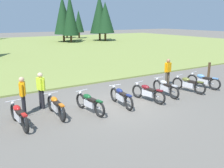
{
  "coord_description": "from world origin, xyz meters",
  "views": [
    {
      "loc": [
        -6.11,
        -9.21,
        3.96
      ],
      "look_at": [
        0.0,
        0.6,
        0.9
      ],
      "focal_mm": 39.44,
      "sensor_mm": 36.0,
      "label": 1
    }
  ],
  "objects_px": {
    "rider_in_hivis_vest": "(23,94)",
    "rider_with_back_turned": "(41,88)",
    "motorcycle_sky_blue": "(203,81)",
    "motorcycle_british_green": "(90,103)",
    "rider_near_row_end": "(168,71)",
    "motorcycle_red": "(19,115)",
    "trail_marker_post": "(209,70)",
    "motorcycle_maroon": "(148,92)",
    "motorcycle_orange": "(56,106)",
    "motorcycle_silver": "(165,87)",
    "motorcycle_olive": "(188,84)",
    "motorcycle_navy": "(121,97)"
  },
  "relations": [
    {
      "from": "motorcycle_silver",
      "to": "trail_marker_post",
      "type": "xyz_separation_m",
      "value": [
        5.28,
        1.29,
        0.12
      ]
    },
    {
      "from": "motorcycle_british_green",
      "to": "motorcycle_sky_blue",
      "type": "xyz_separation_m",
      "value": [
        7.52,
        0.02,
        0.0
      ]
    },
    {
      "from": "rider_near_row_end",
      "to": "rider_in_hivis_vest",
      "type": "bearing_deg",
      "value": -178.27
    },
    {
      "from": "rider_near_row_end",
      "to": "rider_in_hivis_vest",
      "type": "height_order",
      "value": "same"
    },
    {
      "from": "motorcycle_olive",
      "to": "rider_in_hivis_vest",
      "type": "bearing_deg",
      "value": 171.69
    },
    {
      "from": "motorcycle_sky_blue",
      "to": "rider_near_row_end",
      "type": "bearing_deg",
      "value": 136.85
    },
    {
      "from": "motorcycle_navy",
      "to": "motorcycle_silver",
      "type": "relative_size",
      "value": 1.0
    },
    {
      "from": "motorcycle_orange",
      "to": "rider_with_back_turned",
      "type": "height_order",
      "value": "rider_with_back_turned"
    },
    {
      "from": "motorcycle_navy",
      "to": "motorcycle_maroon",
      "type": "relative_size",
      "value": 1.01
    },
    {
      "from": "motorcycle_orange",
      "to": "rider_in_hivis_vest",
      "type": "height_order",
      "value": "rider_in_hivis_vest"
    },
    {
      "from": "motorcycle_red",
      "to": "trail_marker_post",
      "type": "height_order",
      "value": "trail_marker_post"
    },
    {
      "from": "motorcycle_olive",
      "to": "motorcycle_red",
      "type": "bearing_deg",
      "value": 178.72
    },
    {
      "from": "motorcycle_navy",
      "to": "trail_marker_post",
      "type": "xyz_separation_m",
      "value": [
        8.18,
        1.38,
        0.12
      ]
    },
    {
      "from": "motorcycle_red",
      "to": "motorcycle_maroon",
      "type": "relative_size",
      "value": 1.01
    },
    {
      "from": "motorcycle_navy",
      "to": "motorcycle_sky_blue",
      "type": "xyz_separation_m",
      "value": [
        5.86,
        0.02,
        0.0
      ]
    },
    {
      "from": "motorcycle_silver",
      "to": "motorcycle_sky_blue",
      "type": "xyz_separation_m",
      "value": [
        2.97,
        -0.07,
        0.0
      ]
    },
    {
      "from": "motorcycle_maroon",
      "to": "rider_with_back_turned",
      "type": "distance_m",
      "value": 5.11
    },
    {
      "from": "motorcycle_maroon",
      "to": "motorcycle_silver",
      "type": "xyz_separation_m",
      "value": [
        1.38,
        0.21,
        0.0
      ]
    },
    {
      "from": "rider_in_hivis_vest",
      "to": "rider_with_back_turned",
      "type": "relative_size",
      "value": 1.0
    },
    {
      "from": "motorcycle_orange",
      "to": "motorcycle_silver",
      "type": "relative_size",
      "value": 1.0
    },
    {
      "from": "rider_in_hivis_vest",
      "to": "motorcycle_sky_blue",
      "type": "bearing_deg",
      "value": -6.6
    },
    {
      "from": "motorcycle_orange",
      "to": "motorcycle_silver",
      "type": "xyz_separation_m",
      "value": [
        5.93,
        -0.29,
        0.0
      ]
    },
    {
      "from": "motorcycle_red",
      "to": "motorcycle_sky_blue",
      "type": "xyz_separation_m",
      "value": [
        10.44,
        -0.1,
        0.0
      ]
    },
    {
      "from": "motorcycle_red",
      "to": "motorcycle_olive",
      "type": "xyz_separation_m",
      "value": [
        9.06,
        -0.2,
        0.0
      ]
    },
    {
      "from": "rider_near_row_end",
      "to": "motorcycle_maroon",
      "type": "bearing_deg",
      "value": -151.18
    },
    {
      "from": "motorcycle_orange",
      "to": "motorcycle_navy",
      "type": "distance_m",
      "value": 3.06
    },
    {
      "from": "motorcycle_silver",
      "to": "trail_marker_post",
      "type": "height_order",
      "value": "trail_marker_post"
    },
    {
      "from": "motorcycle_red",
      "to": "rider_with_back_turned",
      "type": "xyz_separation_m",
      "value": [
        1.31,
        1.49,
        0.51
      ]
    },
    {
      "from": "motorcycle_orange",
      "to": "trail_marker_post",
      "type": "distance_m",
      "value": 11.26
    },
    {
      "from": "motorcycle_british_green",
      "to": "motorcycle_maroon",
      "type": "height_order",
      "value": "same"
    },
    {
      "from": "motorcycle_silver",
      "to": "motorcycle_sky_blue",
      "type": "height_order",
      "value": "same"
    },
    {
      "from": "motorcycle_sky_blue",
      "to": "trail_marker_post",
      "type": "bearing_deg",
      "value": 30.41
    },
    {
      "from": "motorcycle_silver",
      "to": "motorcycle_british_green",
      "type": "bearing_deg",
      "value": -178.96
    },
    {
      "from": "rider_in_hivis_vest",
      "to": "rider_with_back_turned",
      "type": "xyz_separation_m",
      "value": [
        0.88,
        0.43,
        0.0
      ]
    },
    {
      "from": "rider_near_row_end",
      "to": "motorcycle_orange",
      "type": "bearing_deg",
      "value": -171.88
    },
    {
      "from": "motorcycle_red",
      "to": "rider_near_row_end",
      "type": "bearing_deg",
      "value": 8.37
    },
    {
      "from": "rider_near_row_end",
      "to": "rider_in_hivis_vest",
      "type": "relative_size",
      "value": 1.0
    },
    {
      "from": "motorcycle_red",
      "to": "motorcycle_olive",
      "type": "relative_size",
      "value": 1.01
    },
    {
      "from": "rider_with_back_turned",
      "to": "motorcycle_british_green",
      "type": "bearing_deg",
      "value": -44.91
    },
    {
      "from": "trail_marker_post",
      "to": "motorcycle_red",
      "type": "bearing_deg",
      "value": -174.37
    },
    {
      "from": "rider_with_back_turned",
      "to": "motorcycle_sky_blue",
      "type": "bearing_deg",
      "value": -9.9
    },
    {
      "from": "motorcycle_sky_blue",
      "to": "motorcycle_maroon",
      "type": "bearing_deg",
      "value": -178.07
    },
    {
      "from": "motorcycle_orange",
      "to": "motorcycle_navy",
      "type": "xyz_separation_m",
      "value": [
        3.04,
        -0.38,
        0.0
      ]
    },
    {
      "from": "motorcycle_british_green",
      "to": "motorcycle_navy",
      "type": "relative_size",
      "value": 1.0
    },
    {
      "from": "motorcycle_british_green",
      "to": "motorcycle_sky_blue",
      "type": "height_order",
      "value": "same"
    },
    {
      "from": "motorcycle_olive",
      "to": "rider_with_back_turned",
      "type": "height_order",
      "value": "rider_with_back_turned"
    },
    {
      "from": "motorcycle_sky_blue",
      "to": "motorcycle_british_green",
      "type": "bearing_deg",
      "value": -179.88
    },
    {
      "from": "motorcycle_navy",
      "to": "trail_marker_post",
      "type": "distance_m",
      "value": 8.29
    },
    {
      "from": "motorcycle_red",
      "to": "rider_near_row_end",
      "type": "relative_size",
      "value": 1.26
    },
    {
      "from": "rider_in_hivis_vest",
      "to": "trail_marker_post",
      "type": "relative_size",
      "value": 1.5
    }
  ]
}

